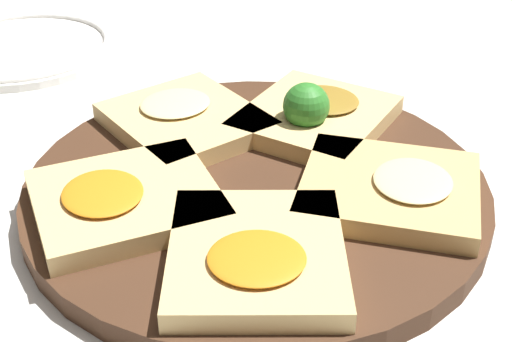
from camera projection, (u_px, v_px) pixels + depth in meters
name	position (u px, v px, depth m)	size (l,w,h in m)	color
ground_plane	(256.00, 199.00, 0.65)	(3.00, 3.00, 0.00)	silver
serving_board	(256.00, 189.00, 0.64)	(0.41, 0.41, 0.02)	#422819
focaccia_slice_0	(314.00, 114.00, 0.71)	(0.16, 0.17, 0.05)	#DBB775
focaccia_slice_1	(185.00, 119.00, 0.71)	(0.17, 0.16, 0.02)	#DBB775
focaccia_slice_2	(124.00, 199.00, 0.59)	(0.18, 0.19, 0.02)	#DBB775
focaccia_slice_3	(257.00, 255.00, 0.53)	(0.20, 0.20, 0.02)	#DBB775
focaccia_slice_4	(391.00, 188.00, 0.60)	(0.19, 0.18, 0.02)	tan
plate_left	(22.00, 48.00, 0.92)	(0.24, 0.24, 0.02)	white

